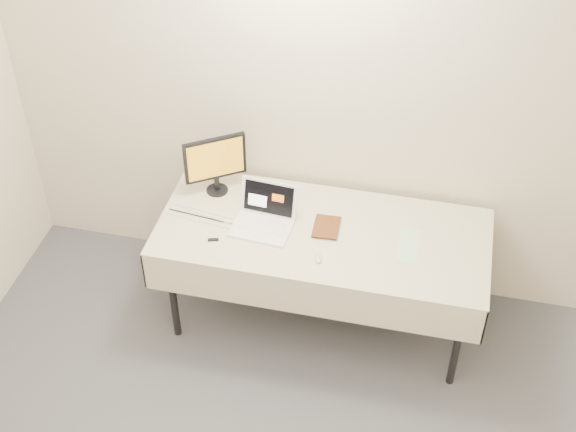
% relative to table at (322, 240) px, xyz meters
% --- Properties ---
extents(back_wall, '(4.00, 0.10, 2.70)m').
position_rel_table_xyz_m(back_wall, '(0.00, 0.45, 0.67)').
color(back_wall, beige).
rests_on(back_wall, ground).
extents(table, '(1.86, 0.81, 0.74)m').
position_rel_table_xyz_m(table, '(0.00, 0.00, 0.00)').
color(table, black).
rests_on(table, ground).
extents(laptop, '(0.35, 0.31, 0.22)m').
position_rel_table_xyz_m(laptop, '(-0.33, -0.01, 0.12)').
color(laptop, white).
rests_on(laptop, table).
extents(monitor, '(0.32, 0.22, 0.38)m').
position_rel_table_xyz_m(monitor, '(-0.68, 0.21, 0.28)').
color(monitor, black).
rests_on(monitor, table).
extents(book, '(0.14, 0.02, 0.19)m').
position_rel_table_xyz_m(book, '(-0.06, 0.02, 0.16)').
color(book, brown).
rests_on(book, table).
extents(alarm_clock, '(0.12, 0.06, 0.05)m').
position_rel_table_xyz_m(alarm_clock, '(-0.43, 0.27, 0.09)').
color(alarm_clock, black).
rests_on(alarm_clock, table).
extents(clicker, '(0.06, 0.09, 0.02)m').
position_rel_table_xyz_m(clicker, '(0.02, -0.22, 0.07)').
color(clicker, silver).
rests_on(clicker, table).
extents(paper_form, '(0.11, 0.28, 0.00)m').
position_rel_table_xyz_m(paper_form, '(0.48, -0.01, 0.06)').
color(paper_form, '#B8E6B7').
rests_on(paper_form, table).
extents(usb_dongle, '(0.06, 0.03, 0.01)m').
position_rel_table_xyz_m(usb_dongle, '(-0.58, -0.21, 0.07)').
color(usb_dongle, black).
rests_on(usb_dongle, table).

